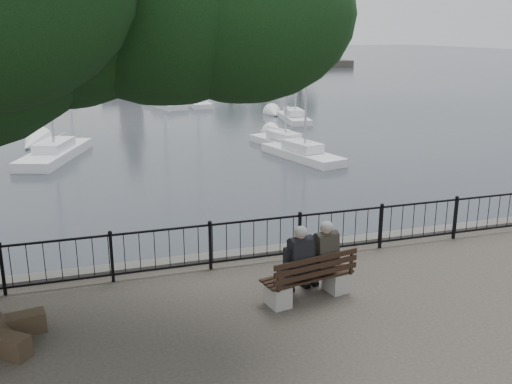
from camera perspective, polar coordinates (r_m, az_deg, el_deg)
name	(u,v)px	position (r m, az deg, el deg)	size (l,w,h in m)	color
harbor	(249,275)	(13.02, -0.68, -8.34)	(260.00, 260.00, 1.20)	#4B4842
railing	(256,239)	(12.18, 0.00, -4.72)	(22.06, 0.06, 1.00)	black
bench	(309,283)	(10.76, 5.33, -9.01)	(1.85, 0.86, 0.94)	gray
person_left	(296,265)	(10.57, 4.00, -7.32)	(0.51, 0.79, 1.49)	black
person_right	(321,260)	(10.86, 6.52, -6.73)	(0.51, 0.79, 1.49)	black
lion_monument	(129,69)	(58.67, -12.61, 11.91)	(5.74, 5.74, 8.53)	#4B4842
sailboat_b	(55,151)	(28.47, -19.48, 3.92)	(3.55, 6.18, 13.55)	white
sailboat_c	(302,153)	(26.92, 4.66, 3.95)	(2.55, 5.19, 9.33)	white
sailboat_d	(294,116)	(38.33, 3.79, 7.55)	(1.99, 4.95, 9.25)	white
sailboat_f	(164,103)	(45.85, -9.21, 8.80)	(2.93, 5.91, 11.53)	white
sailboat_g	(197,102)	(46.41, -5.91, 8.96)	(1.52, 5.18, 9.54)	white
sailboat_h	(70,97)	(51.92, -18.12, 9.04)	(1.87, 5.19, 10.88)	white
sailboat_i	(284,141)	(29.56, 2.79, 5.16)	(2.39, 4.91, 10.98)	white
far_shore	(262,42)	(92.50, 0.58, 14.77)	(30.00, 8.60, 9.18)	#33302A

